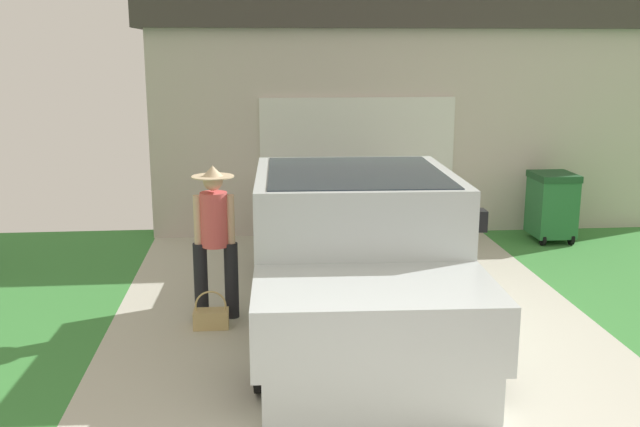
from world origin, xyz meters
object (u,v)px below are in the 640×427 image
at_px(house_with_garage, 385,97).
at_px(pickup_truck, 354,254).
at_px(wheeled_trash_bin, 552,204).
at_px(handbag, 211,317).
at_px(person_with_hat, 215,234).

bearing_deg(house_with_garage, pickup_truck, -102.70).
bearing_deg(house_with_garage, wheeled_trash_bin, -65.26).
height_order(house_with_garage, wheeled_trash_bin, house_with_garage).
xyz_separation_m(handbag, house_with_garage, (3.12, 7.18, 1.83)).
xyz_separation_m(pickup_truck, house_with_garage, (1.60, 7.09, 1.21)).
bearing_deg(handbag, house_with_garage, 66.50).
height_order(pickup_truck, house_with_garage, house_with_garage).
xyz_separation_m(pickup_truck, person_with_hat, (-1.47, 0.21, 0.20)).
distance_m(person_with_hat, house_with_garage, 7.60).
xyz_separation_m(house_with_garage, wheeled_trash_bin, (1.87, -4.06, -1.37)).
distance_m(handbag, house_with_garage, 8.04).
distance_m(house_with_garage, wheeled_trash_bin, 4.68).
height_order(handbag, wheeled_trash_bin, wheeled_trash_bin).
distance_m(pickup_truck, person_with_hat, 1.50).
bearing_deg(pickup_truck, handbag, 5.30).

